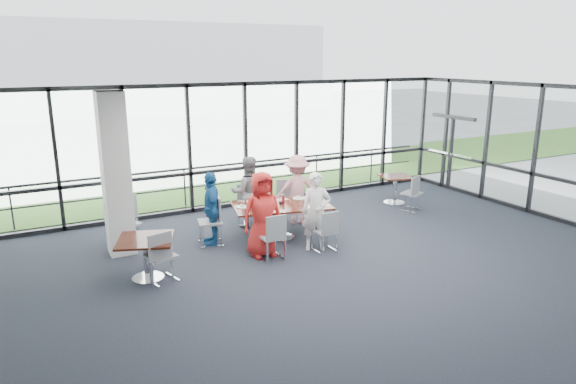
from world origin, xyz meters
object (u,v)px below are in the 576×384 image
chair_spare_la (161,256)px  structural_column (116,175)px  diner_near_left (262,214)px  diner_end (212,208)px  side_table_right (395,181)px  diner_far_left (248,192)px  chair_main_fl (253,205)px  side_table_left (146,245)px  chair_spare_lb (126,224)px  chair_spare_r (412,193)px  diner_near_right (316,212)px  chair_main_nl (272,237)px  chair_main_end (210,222)px  main_table (281,210)px  chair_main_fr (293,202)px  chair_main_nr (325,231)px  diner_far_right (297,190)px

chair_spare_la → structural_column: bearing=87.3°
diner_near_left → diner_end: (-0.65, 1.09, -0.08)m
side_table_right → diner_near_left: size_ratio=0.56×
diner_far_left → chair_main_fl: bearing=-127.9°
side_table_left → chair_spare_lb: 1.75m
side_table_left → chair_spare_r: 7.00m
diner_near_left → diner_near_right: bearing=-8.0°
diner_near_left → chair_spare_la: 2.11m
diner_end → side_table_left: bearing=-40.8°
side_table_left → structural_column: bearing=95.7°
side_table_left → chair_main_nl: 2.37m
structural_column → chair_spare_r: (7.08, -0.50, -1.15)m
chair_main_end → chair_main_fl: bearing=133.4°
main_table → chair_spare_lb: size_ratio=2.24×
side_table_right → chair_main_fl: chair_main_fl is taller
main_table → diner_near_left: bearing=-124.4°
main_table → chair_spare_lb: 3.23m
chair_main_fr → chair_main_end: 2.31m
diner_far_left → diner_near_left: bearing=90.0°
structural_column → chair_main_end: bearing=-13.0°
diner_near_right → diner_far_left: 2.06m
diner_far_left → chair_main_nr: size_ratio=1.96×
chair_main_nl → chair_spare_la: chair_spare_la is taller
diner_end → chair_main_fr: 2.27m
diner_far_left → chair_main_nl: bearing=93.9°
diner_far_left → side_table_left: bearing=48.4°
chair_main_nr → chair_main_end: chair_main_end is taller
side_table_left → chair_main_nr: 3.50m
diner_far_left → chair_main_fr: size_ratio=1.69×
diner_end → chair_spare_lb: bearing=-96.0°
chair_spare_lb → diner_near_left: bearing=119.2°
main_table → chair_spare_r: size_ratio=2.48×
diner_near_right → chair_main_fl: diner_near_right is taller
main_table → chair_main_fr: size_ratio=2.31×
diner_far_right → chair_main_nl: bearing=66.6°
chair_main_nl → chair_spare_la: 2.15m
diner_far_right → diner_near_left: bearing=60.8°
chair_main_nr → chair_spare_la: size_ratio=0.91×
diner_far_right → chair_spare_la: size_ratio=1.75×
diner_far_left → chair_main_end: diner_far_left is taller
diner_end → chair_main_nr: diner_end is taller
chair_spare_la → chair_spare_r: 6.83m
main_table → chair_main_fl: (-0.15, 1.17, -0.18)m
diner_near_left → chair_main_nr: size_ratio=2.01×
side_table_right → chair_spare_r: bearing=-94.4°
main_table → diner_end: diner_end is taller
diner_near_left → chair_main_fr: 2.25m
diner_near_right → structural_column: bearing=-178.9°
diner_near_left → diner_far_left: bearing=77.2°
diner_far_left → diner_far_right: size_ratio=1.01×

